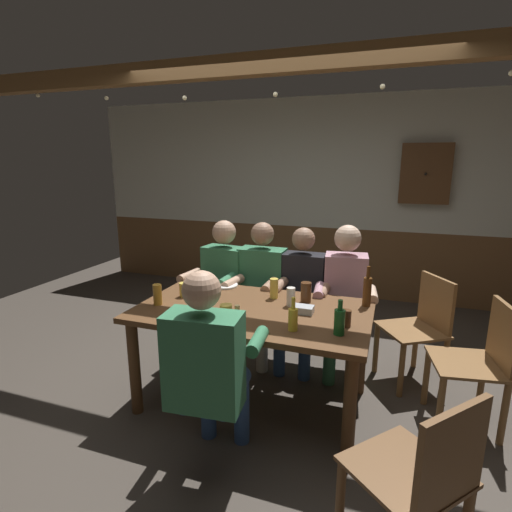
{
  "coord_description": "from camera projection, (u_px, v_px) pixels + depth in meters",
  "views": [
    {
      "loc": [
        0.91,
        -2.51,
        1.78
      ],
      "look_at": [
        0.0,
        0.08,
        1.12
      ],
      "focal_mm": 27.91,
      "sensor_mm": 36.0,
      "label": 1
    }
  ],
  "objects": [
    {
      "name": "back_wall_wainscot",
      "position": [
        321.0,
        260.0,
        5.45
      ],
      "size": [
        6.54,
        0.12,
        0.91
      ],
      "primitive_type": "cube",
      "color": "brown",
      "rests_on": "ground_plane"
    },
    {
      "name": "pint_glass_2",
      "position": [
        158.0,
        295.0,
        2.91
      ],
      "size": [
        0.06,
        0.06,
        0.15
      ],
      "primitive_type": "cylinder",
      "color": "gold",
      "rests_on": "dining_table"
    },
    {
      "name": "ceiling_beam",
      "position": [
        278.0,
        63.0,
        2.96
      ],
      "size": [
        5.89,
        0.14,
        0.16
      ],
      "primitive_type": "cube",
      "color": "brown"
    },
    {
      "name": "pint_glass_1",
      "position": [
        291.0,
        297.0,
        2.89
      ],
      "size": [
        0.06,
        0.06,
        0.14
      ],
      "primitive_type": "cylinder",
      "color": "white",
      "rests_on": "dining_table"
    },
    {
      "name": "pint_glass_4",
      "position": [
        226.0,
        313.0,
        2.62
      ],
      "size": [
        0.08,
        0.08,
        0.11
      ],
      "primitive_type": "cylinder",
      "color": "#E5C64C",
      "rests_on": "dining_table"
    },
    {
      "name": "bottle_0",
      "position": [
        367.0,
        291.0,
        2.87
      ],
      "size": [
        0.06,
        0.06,
        0.3
      ],
      "color": "#593314",
      "rests_on": "dining_table"
    },
    {
      "name": "table_candle",
      "position": [
        237.0,
        311.0,
        2.69
      ],
      "size": [
        0.04,
        0.04,
        0.08
      ],
      "primitive_type": "cylinder",
      "color": "#F9E08C",
      "rests_on": "dining_table"
    },
    {
      "name": "ground_plane",
      "position": [
        252.0,
        402.0,
        3.01
      ],
      "size": [
        7.85,
        7.85,
        0.0
      ],
      "primitive_type": "plane",
      "color": "#423A33"
    },
    {
      "name": "person_4",
      "position": [
        208.0,
        364.0,
        2.21
      ],
      "size": [
        0.58,
        0.54,
        1.23
      ],
      "rotation": [
        0.0,
        0.0,
        0.1
      ],
      "color": "#33724C",
      "rests_on": "ground_plane"
    },
    {
      "name": "pint_glass_0",
      "position": [
        274.0,
        288.0,
        3.05
      ],
      "size": [
        0.06,
        0.06,
        0.15
      ],
      "primitive_type": "cylinder",
      "color": "#E5C64C",
      "rests_on": "dining_table"
    },
    {
      "name": "chair_empty_near_right",
      "position": [
        421.0,
        326.0,
        3.21
      ],
      "size": [
        0.61,
        0.61,
        0.88
      ],
      "rotation": [
        0.0,
        0.0,
        -4.15
      ],
      "color": "brown",
      "rests_on": "ground_plane"
    },
    {
      "name": "chair_empty_far_end",
      "position": [
        421.0,
        479.0,
        1.67
      ],
      "size": [
        0.62,
        0.62,
        0.88
      ],
      "rotation": [
        0.0,
        0.0,
        0.85
      ],
      "color": "brown",
      "rests_on": "ground_plane"
    },
    {
      "name": "wall_dart_cabinet",
      "position": [
        425.0,
        174.0,
        4.66
      ],
      "size": [
        0.56,
        0.15,
        0.7
      ],
      "color": "brown"
    },
    {
      "name": "pint_glass_5",
      "position": [
        184.0,
        290.0,
        3.09
      ],
      "size": [
        0.07,
        0.07,
        0.11
      ],
      "primitive_type": "cylinder",
      "color": "#E5C64C",
      "rests_on": "dining_table"
    },
    {
      "name": "dining_table",
      "position": [
        253.0,
        322.0,
        2.87
      ],
      "size": [
        1.65,
        0.96,
        0.75
      ],
      "color": "brown",
      "rests_on": "ground_plane"
    },
    {
      "name": "back_wall_upper",
      "position": [
        324.0,
        164.0,
        5.15
      ],
      "size": [
        6.54,
        0.12,
        1.65
      ],
      "primitive_type": "cube",
      "color": "beige"
    },
    {
      "name": "person_3",
      "position": [
        345.0,
        293.0,
        3.33
      ],
      "size": [
        0.52,
        0.56,
        1.26
      ],
      "rotation": [
        0.0,
        0.0,
        3.26
      ],
      "color": "#B78493",
      "rests_on": "ground_plane"
    },
    {
      "name": "person_2",
      "position": [
        300.0,
        292.0,
        3.45
      ],
      "size": [
        0.53,
        0.49,
        1.22
      ],
      "rotation": [
        0.0,
        0.0,
        3.15
      ],
      "color": "black",
      "rests_on": "ground_plane"
    },
    {
      "name": "person_1",
      "position": [
        260.0,
        285.0,
        3.58
      ],
      "size": [
        0.56,
        0.5,
        1.25
      ],
      "rotation": [
        0.0,
        0.0,
        3.12
      ],
      "color": "#33724C",
      "rests_on": "ground_plane"
    },
    {
      "name": "bottle_1",
      "position": [
        339.0,
        321.0,
        2.4
      ],
      "size": [
        0.07,
        0.07,
        0.22
      ],
      "color": "#195923",
      "rests_on": "dining_table"
    },
    {
      "name": "person_0",
      "position": [
        221.0,
        281.0,
        3.69
      ],
      "size": [
        0.57,
        0.56,
        1.25
      ],
      "rotation": [
        0.0,
        0.0,
        3.01
      ],
      "color": "#33724C",
      "rests_on": "ground_plane"
    },
    {
      "name": "pint_glass_6",
      "position": [
        306.0,
        292.0,
        2.96
      ],
      "size": [
        0.08,
        0.08,
        0.15
      ],
      "primitive_type": "cylinder",
      "color": "#4C2D19",
      "rests_on": "dining_table"
    },
    {
      "name": "pint_glass_3",
      "position": [
        346.0,
        318.0,
        2.53
      ],
      "size": [
        0.06,
        0.06,
        0.11
      ],
      "primitive_type": "cylinder",
      "color": "#4C2D19",
      "rests_on": "dining_table"
    },
    {
      "name": "plate_0",
      "position": [
        225.0,
        285.0,
        3.35
      ],
      "size": [
        0.22,
        0.22,
        0.01
      ],
      "primitive_type": "cylinder",
      "color": "white",
      "rests_on": "dining_table"
    },
    {
      "name": "condiment_caddy",
      "position": [
        303.0,
        309.0,
        2.76
      ],
      "size": [
        0.14,
        0.1,
        0.05
      ],
      "primitive_type": "cube",
      "color": "#B2B7BC",
      "rests_on": "dining_table"
    },
    {
      "name": "bottle_2",
      "position": [
        293.0,
        318.0,
        2.47
      ],
      "size": [
        0.06,
        0.06,
        0.22
      ],
      "color": "gold",
      "rests_on": "dining_table"
    },
    {
      "name": "chair_empty_near_left",
      "position": [
        480.0,
        361.0,
        2.65
      ],
      "size": [
        0.51,
        0.51,
        0.88
      ],
      "rotation": [
        0.0,
        0.0,
        -4.55
      ],
      "color": "brown",
      "rests_on": "ground_plane"
    },
    {
      "name": "string_lights",
      "position": [
        275.0,
        88.0,
        2.95
      ],
      "size": [
        4.62,
        0.04,
        0.14
      ],
      "color": "#F9EAB2"
    }
  ]
}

